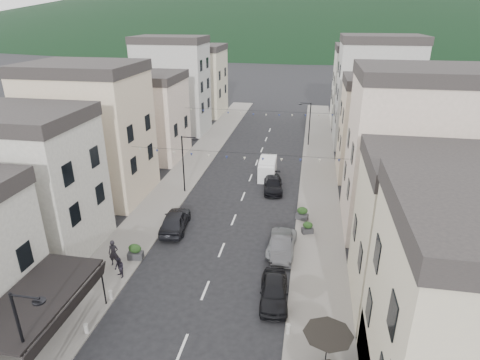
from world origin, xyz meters
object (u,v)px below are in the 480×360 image
object	(u,v)px
parked_car_b	(281,246)
parked_car_d	(273,184)
parked_car_c	(282,244)
delivery_van	(267,168)
pedestrian_a	(114,253)
pedestrian_b	(119,268)
parked_car_a	(274,291)
parked_car_e	(175,220)

from	to	relation	value
parked_car_b	parked_car_d	world-z (taller)	parked_car_b
parked_car_c	delivery_van	bearing A→B (deg)	103.11
parked_car_b	delivery_van	xyz separation A→B (m)	(-2.80, 15.45, 0.34)
parked_car_b	pedestrian_a	world-z (taller)	pedestrian_a
parked_car_d	parked_car_c	bearing A→B (deg)	-87.90
parked_car_c	parked_car_d	bearing A→B (deg)	101.53
pedestrian_a	pedestrian_b	size ratio (longest dim) A/B	1.28
parked_car_a	pedestrian_b	world-z (taller)	pedestrian_b
parked_car_a	pedestrian_a	world-z (taller)	pedestrian_a
parked_car_b	delivery_van	size ratio (longest dim) A/B	0.95
parked_car_a	delivery_van	world-z (taller)	delivery_van
parked_car_c	parked_car_e	world-z (taller)	parked_car_e
parked_car_a	pedestrian_a	bearing A→B (deg)	166.97
delivery_van	pedestrian_b	size ratio (longest dim) A/B	3.00
parked_car_a	pedestrian_b	size ratio (longest dim) A/B	2.86
parked_car_b	pedestrian_b	size ratio (longest dim) A/B	2.86
parked_car_c	parked_car_b	bearing A→B (deg)	-87.53
parked_car_c	pedestrian_a	xyz separation A→B (m)	(-11.79, -4.17, 0.49)
parked_car_c	pedestrian_b	xyz separation A→B (m)	(-10.73, -5.51, 0.27)
parked_car_b	parked_car_c	xyz separation A→B (m)	(0.00, 0.56, -0.11)
parked_car_a	parked_car_d	distance (m)	17.33
parked_car_a	pedestrian_a	size ratio (longest dim) A/B	2.23
delivery_van	parked_car_e	bearing A→B (deg)	-117.78
parked_car_b	pedestrian_a	size ratio (longest dim) A/B	2.23
parked_car_c	pedestrian_b	distance (m)	12.06
parked_car_a	parked_car_d	world-z (taller)	parked_car_a
parked_car_e	pedestrian_a	bearing A→B (deg)	59.91
parked_car_c	parked_car_d	size ratio (longest dim) A/B	0.96
parked_car_b	delivery_van	distance (m)	15.70
pedestrian_b	pedestrian_a	bearing A→B (deg)	167.41
parked_car_b	parked_car_d	xyz separation A→B (m)	(-1.80, 11.83, -0.05)
parked_car_c	pedestrian_b	size ratio (longest dim) A/B	2.90
parked_car_a	delivery_van	xyz separation A→B (m)	(-2.80, 20.85, 0.32)
delivery_van	parked_car_d	bearing A→B (deg)	-76.47
parked_car_d	pedestrian_a	distance (m)	18.41
parked_car_d	pedestrian_a	xyz separation A→B (m)	(-10.00, -15.45, 0.43)
parked_car_c	pedestrian_a	size ratio (longest dim) A/B	2.26
parked_car_c	pedestrian_a	bearing A→B (deg)	-158.05
pedestrian_b	parked_car_d	bearing A→B (deg)	100.84
parked_car_a	parked_car_c	world-z (taller)	parked_car_a
parked_car_c	delivery_van	xyz separation A→B (m)	(-2.80, 14.89, 0.45)
delivery_van	parked_car_c	bearing A→B (deg)	-81.28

